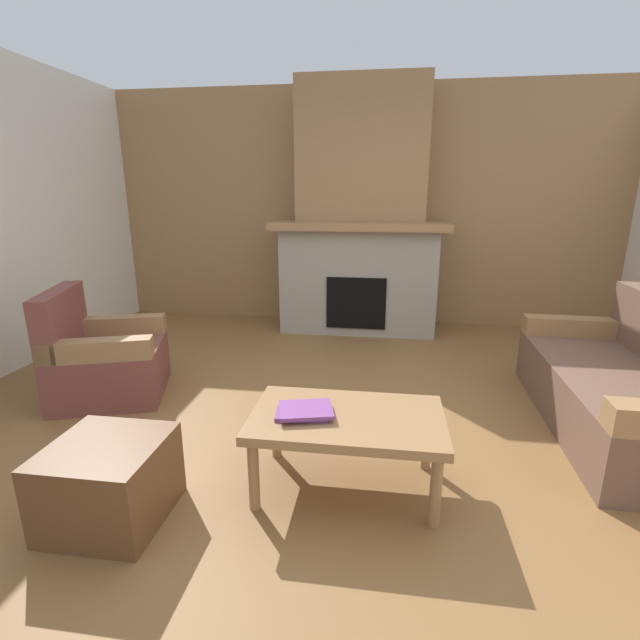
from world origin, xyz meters
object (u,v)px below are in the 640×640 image
armchair (104,359)px  ottoman (110,481)px  coffee_table (347,424)px  couch (629,390)px  fireplace (360,227)px

armchair → ottoman: size_ratio=1.85×
coffee_table → ottoman: (-1.11, -0.40, -0.18)m
couch → ottoman: (-2.90, -1.29, -0.09)m
couch → ottoman: size_ratio=3.51×
fireplace → coffee_table: fireplace is taller
fireplace → armchair: size_ratio=2.81×
couch → coffee_table: size_ratio=1.83×
couch → coffee_table: couch is taller
fireplace → couch: (1.91, -2.16, -0.88)m
couch → armchair: 3.75m
armchair → couch: bearing=-0.2°
armchair → ottoman: armchair is taller
fireplace → ottoman: 3.71m
couch → coffee_table: (-1.79, -0.89, 0.09)m
fireplace → armchair: (-1.83, -2.15, -0.87)m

